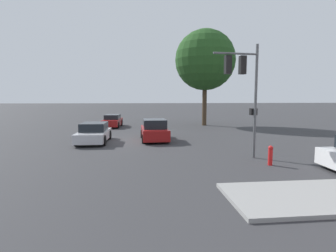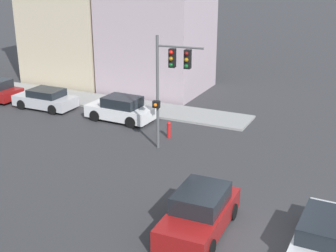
{
  "view_description": "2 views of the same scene",
  "coord_description": "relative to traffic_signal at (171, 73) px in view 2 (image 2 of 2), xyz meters",
  "views": [
    {
      "loc": [
        19.18,
        0.93,
        3.09
      ],
      "look_at": [
        2.23,
        2.72,
        1.28
      ],
      "focal_mm": 28.0,
      "sensor_mm": 36.0,
      "label": 1
    },
    {
      "loc": [
        -13.59,
        -3.32,
        9.18
      ],
      "look_at": [
        3.84,
        5.01,
        2.27
      ],
      "focal_mm": 50.0,
      "sensor_mm": 36.0,
      "label": 2
    }
  ],
  "objects": [
    {
      "name": "fire_hydrant",
      "position": [
        1.52,
        0.82,
        -3.52
      ],
      "size": [
        0.22,
        0.22,
        0.92
      ],
      "color": "red",
      "rests_on": "ground_plane"
    },
    {
      "name": "crossing_car_0",
      "position": [
        -5.85,
        -8.4,
        -3.35
      ],
      "size": [
        4.32,
        2.06,
        1.38
      ],
      "rotation": [
        0.0,
        0.0,
        -0.02
      ],
      "color": "#B7B7BC",
      "rests_on": "ground_plane"
    },
    {
      "name": "crossing_car_1",
      "position": [
        -6.33,
        -4.12,
        -3.29
      ],
      "size": [
        4.19,
        2.04,
        1.56
      ],
      "rotation": [
        0.0,
        0.0,
        3.17
      ],
      "color": "maroon",
      "rests_on": "ground_plane"
    },
    {
      "name": "parked_car_0",
      "position": [
        2.9,
        4.67,
        -3.31
      ],
      "size": [
        2.01,
        4.13,
        1.48
      ],
      "rotation": [
        0.0,
        0.0,
        1.53
      ],
      "color": "silver",
      "rests_on": "ground_plane"
    },
    {
      "name": "traffic_signal",
      "position": [
        0.0,
        0.0,
        0.0
      ],
      "size": [
        0.7,
        2.48,
        5.78
      ],
      "rotation": [
        0.0,
        0.0,
        3.23
      ],
      "color": "#515456",
      "rests_on": "ground_plane"
    },
    {
      "name": "rowhouse_backdrop",
      "position": [
        10.75,
        10.17,
        1.98
      ],
      "size": [
        7.97,
        14.17,
        12.89
      ],
      "color": "#B29EA8",
      "rests_on": "ground_plane"
    },
    {
      "name": "ground_plane",
      "position": [
        -6.35,
        -6.06,
        -4.01
      ],
      "size": [
        300.0,
        300.0,
        0.0
      ],
      "primitive_type": "plane",
      "color": "#333335"
    },
    {
      "name": "parked_car_1",
      "position": [
        2.87,
        10.32,
        -3.39
      ],
      "size": [
        1.88,
        4.03,
        1.3
      ],
      "rotation": [
        0.0,
        0.0,
        1.57
      ],
      "color": "#B7B7BC",
      "rests_on": "ground_plane"
    }
  ]
}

